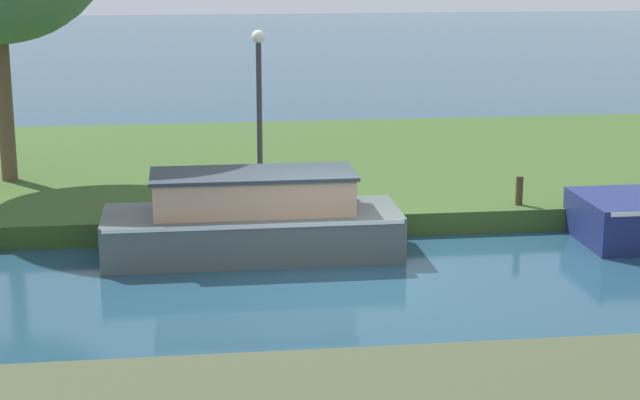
{
  "coord_description": "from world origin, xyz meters",
  "views": [
    {
      "loc": [
        -2.26,
        -15.48,
        5.02
      ],
      "look_at": [
        -0.1,
        1.2,
        0.9
      ],
      "focal_mm": 59.55,
      "sensor_mm": 36.0,
      "label": 1
    }
  ],
  "objects": [
    {
      "name": "slate_barge",
      "position": [
        -1.21,
        1.2,
        0.6
      ],
      "size": [
        4.8,
        1.67,
        1.4
      ],
      "color": "#48524F",
      "rests_on": "ground_plane"
    },
    {
      "name": "riverbank_far",
      "position": [
        0.0,
        7.0,
        0.2
      ],
      "size": [
        72.0,
        10.0,
        0.4
      ],
      "primitive_type": "cube",
      "color": "#345122",
      "rests_on": "ground_plane"
    },
    {
      "name": "mooring_post_near",
      "position": [
        3.66,
        2.41,
        0.66
      ],
      "size": [
        0.13,
        0.13,
        0.52
      ],
      "primitive_type": "cylinder",
      "color": "#43321F",
      "rests_on": "riverbank_far"
    },
    {
      "name": "ground_plane",
      "position": [
        0.0,
        0.0,
        0.0
      ],
      "size": [
        120.0,
        120.0,
        0.0
      ],
      "primitive_type": "plane",
      "color": "#1E4053"
    },
    {
      "name": "lamp_post",
      "position": [
        -0.92,
        3.39,
        2.33
      ],
      "size": [
        0.24,
        0.24,
        3.09
      ],
      "color": "#333338",
      "rests_on": "riverbank_far"
    }
  ]
}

